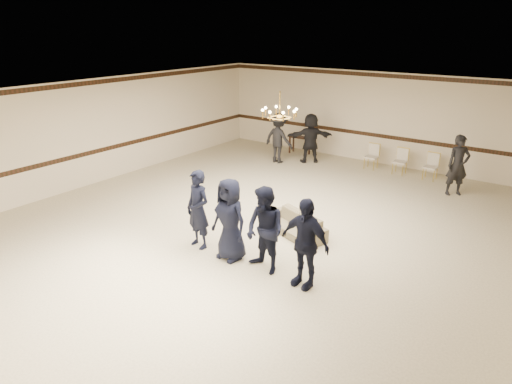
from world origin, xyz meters
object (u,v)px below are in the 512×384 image
chandelier (280,104)px  adult_mid (310,138)px  boy_b (230,220)px  boy_c (265,231)px  banquet_chair_left (371,157)px  adult_left (279,138)px  boy_d (305,243)px  adult_right (458,165)px  banquet_chair_right (431,167)px  settee (294,224)px  boy_a (198,210)px  banquet_chair_mid (400,162)px  console_table (300,145)px

chandelier → adult_mid: size_ratio=0.53×
chandelier → boy_b: size_ratio=0.53×
boy_c → banquet_chair_left: bearing=110.2°
boy_b → adult_mid: size_ratio=1.00×
adult_left → adult_mid: same height
boy_d → adult_right: (1.09, 6.86, -0.00)m
adult_left → chandelier: bearing=128.0°
adult_right → banquet_chair_right: 1.43m
boy_b → adult_right: bearing=73.6°
banquet_chair_left → chandelier: bearing=-94.4°
boy_b → settee: (0.48, 1.81, -0.64)m
adult_mid → banquet_chair_right: size_ratio=2.08×
boy_a → adult_right: size_ratio=1.00×
adult_right → banquet_chair_left: adult_right is taller
boy_d → banquet_chair_right: size_ratio=2.09×
adult_right → banquet_chair_right: bearing=96.3°
boy_b → adult_mid: 7.59m
boy_a → banquet_chair_left: boy_a is taller
boy_b → banquet_chair_right: size_ratio=2.09×
settee → boy_a: bearing=-107.5°
banquet_chair_mid → banquet_chair_right: size_ratio=1.00×
settee → adult_right: 5.64m
chandelier → banquet_chair_mid: 5.90m
banquet_chair_right → adult_mid: bearing=-170.5°
adult_right → banquet_chair_mid: bearing=114.8°
banquet_chair_mid → boy_d: bearing=-85.4°
boy_d → console_table: bearing=127.2°
adult_left → banquet_chair_right: 5.20m
banquet_chair_left → console_table: 3.01m
banquet_chair_left → console_table: size_ratio=1.06×
boy_c → banquet_chair_left: 7.87m
boy_b → boy_a: bearing=-173.6°
boy_a → banquet_chair_right: size_ratio=2.09×
settee → adult_mid: adult_mid is taller
adult_mid → banquet_chair_left: adult_mid is taller
boy_c → settee: bearing=116.1°
boy_a → adult_left: size_ratio=1.00×
boy_d → adult_left: bearing=132.6°
boy_d → boy_c: bearing=-174.2°
banquet_chair_left → banquet_chair_mid: same height
adult_mid → adult_right: bearing=134.4°
chandelier → banquet_chair_left: (0.44, 5.17, -2.45)m
banquet_chair_left → banquet_chair_mid: size_ratio=1.00×
chandelier → banquet_chair_right: (2.44, 5.17, -2.45)m
chandelier → banquet_chair_right: bearing=64.7°
boy_b → banquet_chair_mid: size_ratio=2.09×
boy_d → chandelier: bearing=137.3°
adult_left → banquet_chair_left: bearing=-153.0°
chandelier → boy_c: 3.59m
boy_b → banquet_chair_right: boy_b is taller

